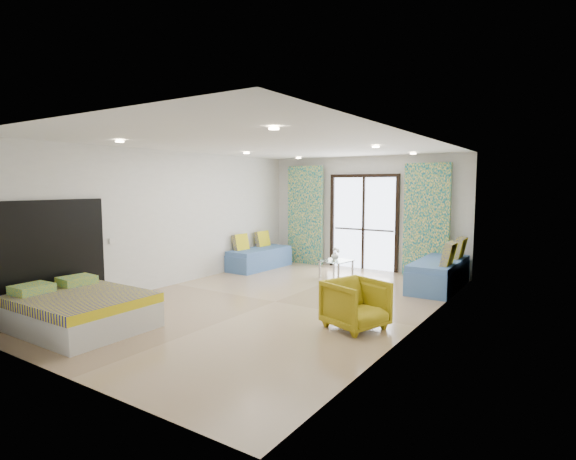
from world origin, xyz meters
The scene contains 24 objects.
floor centered at (0.00, 0.00, 0.00)m, with size 5.00×7.50×0.01m, color #967959, non-canonical shape.
ceiling centered at (0.00, 0.00, 2.70)m, with size 5.00×7.50×0.01m, color silver, non-canonical shape.
wall_back centered at (0.00, 3.75, 1.35)m, with size 5.00×0.01×2.70m, color silver, non-canonical shape.
wall_front centered at (0.00, -3.75, 1.35)m, with size 5.00×0.01×2.70m, color silver, non-canonical shape.
wall_left centered at (-2.50, 0.00, 1.35)m, with size 0.01×7.50×2.70m, color silver, non-canonical shape.
wall_right centered at (2.50, 0.00, 1.35)m, with size 0.01×7.50×2.70m, color silver, non-canonical shape.
balcony_door centered at (0.00, 3.72, 1.26)m, with size 1.76×0.08×2.28m.
balcony_rail centered at (0.00, 3.73, 0.95)m, with size 1.52×0.03×0.04m, color #595451.
curtain_left centered at (-1.55, 3.57, 1.25)m, with size 1.00×0.10×2.50m, color silver.
curtain_right centered at (1.55, 3.57, 1.25)m, with size 1.00×0.10×2.50m, color silver.
downlight_a centered at (-1.40, -2.00, 2.67)m, with size 0.12×0.12×0.02m, color #FFE0B2.
downlight_b centered at (1.40, -2.00, 2.67)m, with size 0.12×0.12×0.02m, color #FFE0B2.
downlight_c centered at (-1.40, 1.00, 2.67)m, with size 0.12×0.12×0.02m, color #FFE0B2.
downlight_d centered at (1.40, 1.00, 2.67)m, with size 0.12×0.12×0.02m, color #FFE0B2.
downlight_e centered at (-1.40, 3.00, 2.67)m, with size 0.12×0.12×0.02m, color #FFE0B2.
downlight_f centered at (1.40, 3.00, 2.67)m, with size 0.12×0.12×0.02m, color #FFE0B2.
headboard centered at (-2.46, -2.70, 1.05)m, with size 0.06×2.10×1.50m, color black.
switch_plate centered at (-2.47, -1.45, 1.05)m, with size 0.02×0.10×0.10m, color silver.
bed centered at (-1.47, -2.70, 0.26)m, with size 1.79×1.46×0.62m.
daybed_left centered at (-2.12, 2.35, 0.27)m, with size 0.75×1.78×0.87m.
daybed_right centered at (2.12, 2.62, 0.31)m, with size 0.81×2.02×0.99m.
coffee_table centered at (-0.05, 2.40, 0.35)m, with size 0.68×0.68×0.68m.
vase centered at (-0.11, 2.48, 0.47)m, with size 0.17×0.17×0.17m, color white.
armchair centered at (1.79, -0.55, 0.38)m, with size 0.74×0.69×0.76m, color #A59015.
Camera 1 is at (4.40, -6.26, 2.04)m, focal length 28.00 mm.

